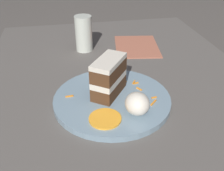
{
  "coord_description": "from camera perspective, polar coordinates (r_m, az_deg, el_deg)",
  "views": [
    {
      "loc": [
        -0.51,
        0.15,
        0.42
      ],
      "look_at": [
        0.03,
        0.04,
        0.08
      ],
      "focal_mm": 42.0,
      "sensor_mm": 36.0,
      "label": 1
    }
  ],
  "objects": [
    {
      "name": "dining_table",
      "position": [
        0.67,
        4.27,
        -5.61
      ],
      "size": [
        1.35,
        0.81,
        0.03
      ],
      "primitive_type": "cube",
      "color": "#56514C",
      "rests_on": "ground"
    },
    {
      "name": "orange_garnish",
      "position": [
        0.6,
        -1.51,
        -7.2
      ],
      "size": [
        0.07,
        0.07,
        0.0
      ],
      "primitive_type": "cylinder",
      "color": "orange",
      "rests_on": "plate"
    },
    {
      "name": "carrot_shreds_scatter",
      "position": [
        0.7,
        3.37,
        -0.87
      ],
      "size": [
        0.16,
        0.23,
        0.0
      ],
      "color": "orange",
      "rests_on": "plate"
    },
    {
      "name": "menu_card",
      "position": [
        1.0,
        5.38,
        8.5
      ],
      "size": [
        0.23,
        0.19,
        0.0
      ],
      "primitive_type": "cube",
      "rotation": [
        0.0,
        0.0,
        4.56
      ],
      "color": "#B2664C",
      "rests_on": "dining_table"
    },
    {
      "name": "ground_plane",
      "position": [
        0.68,
        4.22,
        -6.54
      ],
      "size": [
        6.0,
        6.0,
        0.0
      ],
      "primitive_type": "plane",
      "color": "#4C4742",
      "rests_on": "ground"
    },
    {
      "name": "cake_slice",
      "position": [
        0.66,
        -0.7,
        1.9
      ],
      "size": [
        0.12,
        0.11,
        0.1
      ],
      "rotation": [
        0.0,
        0.0,
        4.1
      ],
      "color": "#4C2D19",
      "rests_on": "plate"
    },
    {
      "name": "drinking_glass",
      "position": [
        0.95,
        -6.16,
        10.69
      ],
      "size": [
        0.06,
        0.06,
        0.13
      ],
      "color": "beige",
      "rests_on": "dining_table"
    },
    {
      "name": "cream_dollop",
      "position": [
        0.61,
        5.47,
        -3.95
      ],
      "size": [
        0.06,
        0.06,
        0.05
      ],
      "primitive_type": "ellipsoid",
      "color": "silver",
      "rests_on": "plate"
    },
    {
      "name": "plate",
      "position": [
        0.68,
        0.0,
        -3.05
      ],
      "size": [
        0.3,
        0.3,
        0.02
      ],
      "primitive_type": "cylinder",
      "color": "gray",
      "rests_on": "dining_table"
    }
  ]
}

